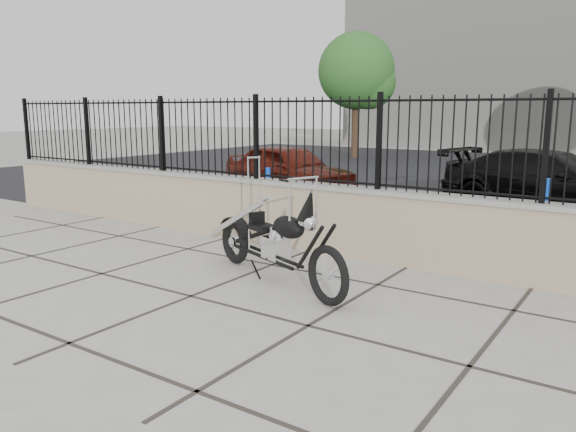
# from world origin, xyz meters

# --- Properties ---
(ground_plane) EXTENTS (90.00, 90.00, 0.00)m
(ground_plane) POSITION_xyz_m (0.00, 0.00, 0.00)
(ground_plane) COLOR #99968E
(ground_plane) RESTS_ON ground
(parking_lot) EXTENTS (30.00, 30.00, 0.00)m
(parking_lot) POSITION_xyz_m (0.00, 12.50, 0.00)
(parking_lot) COLOR black
(parking_lot) RESTS_ON ground
(retaining_wall) EXTENTS (14.00, 0.36, 0.96)m
(retaining_wall) POSITION_xyz_m (0.00, 2.50, 0.48)
(retaining_wall) COLOR gray
(retaining_wall) RESTS_ON ground_plane
(iron_fence) EXTENTS (14.00, 0.08, 1.20)m
(iron_fence) POSITION_xyz_m (0.00, 2.50, 1.56)
(iron_fence) COLOR black
(iron_fence) RESTS_ON retaining_wall
(background_building) EXTENTS (22.00, 6.00, 8.00)m
(background_building) POSITION_xyz_m (0.00, 26.50, 4.00)
(background_building) COLOR beige
(background_building) RESTS_ON ground_plane
(chopper_motorcycle) EXTENTS (2.43, 1.30, 1.46)m
(chopper_motorcycle) POSITION_xyz_m (0.42, 0.96, 0.73)
(chopper_motorcycle) COLOR black
(chopper_motorcycle) RESTS_ON ground_plane
(car_red) EXTENTS (3.75, 2.18, 1.20)m
(car_red) POSITION_xyz_m (-3.24, 6.66, 0.60)
(car_red) COLOR #4D130B
(car_red) RESTS_ON parking_lot
(car_black) EXTENTS (4.45, 2.53, 1.21)m
(car_black) POSITION_xyz_m (2.30, 7.50, 0.61)
(car_black) COLOR black
(car_black) RESTS_ON parking_lot
(bollard_a) EXTENTS (0.14, 0.14, 0.90)m
(bollard_a) POSITION_xyz_m (-2.16, 4.38, 0.45)
(bollard_a) COLOR #0B30A6
(bollard_a) RESTS_ON ground_plane
(bollard_b) EXTENTS (0.15, 0.15, 0.95)m
(bollard_b) POSITION_xyz_m (2.64, 5.04, 0.48)
(bollard_b) COLOR #0B1BAF
(bollard_b) RESTS_ON ground_plane
(tree_left) EXTENTS (3.09, 3.09, 5.21)m
(tree_left) POSITION_xyz_m (-6.69, 16.65, 3.65)
(tree_left) COLOR #382619
(tree_left) RESTS_ON ground_plane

